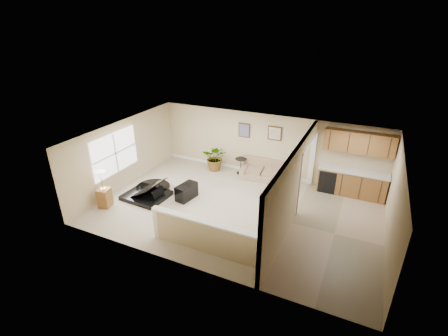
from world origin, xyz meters
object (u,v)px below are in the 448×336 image
at_px(accent_table, 241,164).
at_px(palm_plant, 216,158).
at_px(loveseat, 263,169).
at_px(small_plant, 284,184).
at_px(piano, 147,181).
at_px(piano_bench, 187,192).
at_px(lamp_stand, 104,192).

relative_size(accent_table, palm_plant, 0.58).
bearing_deg(palm_plant, accent_table, 6.60).
xyz_separation_m(loveseat, small_plant, (1.01, -0.56, -0.16)).
xyz_separation_m(piano, accent_table, (2.32, 3.10, -0.16)).
height_order(piano, palm_plant, piano).
distance_m(loveseat, small_plant, 1.17).
bearing_deg(piano_bench, piano, -163.57).
height_order(palm_plant, small_plant, palm_plant).
height_order(piano_bench, small_plant, piano_bench).
relative_size(accent_table, small_plant, 1.36).
bearing_deg(palm_plant, small_plant, -7.47).
height_order(palm_plant, lamp_stand, lamp_stand).
bearing_deg(lamp_stand, piano, 54.99).
bearing_deg(piano_bench, palm_plant, 92.92).
bearing_deg(accent_table, piano, -126.83).
xyz_separation_m(palm_plant, small_plant, (3.04, -0.40, -0.34)).
xyz_separation_m(accent_table, small_plant, (1.97, -0.52, -0.22)).
height_order(piano, lamp_stand, piano).
distance_m(piano_bench, lamp_stand, 2.75).
xyz_separation_m(piano_bench, lamp_stand, (-2.21, -1.61, 0.28)).
xyz_separation_m(piano_bench, small_plant, (2.91, 2.17, -0.07)).
bearing_deg(small_plant, palm_plant, 172.53).
distance_m(piano_bench, small_plant, 3.63).
distance_m(piano, accent_table, 3.87).
height_order(piano, small_plant, piano).
bearing_deg(piano_bench, loveseat, 55.12).
relative_size(loveseat, lamp_stand, 1.38).
bearing_deg(loveseat, accent_table, 176.34).
xyz_separation_m(small_plant, lamp_stand, (-5.13, -3.78, 0.35)).
bearing_deg(lamp_stand, small_plant, 36.37).
bearing_deg(small_plant, accent_table, 165.07).
bearing_deg(piano_bench, accent_table, 70.62).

